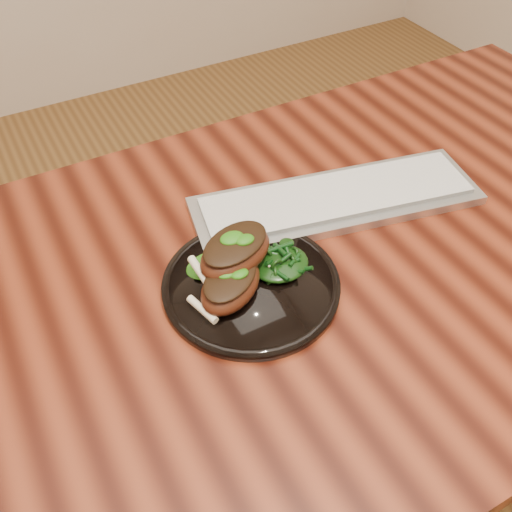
{
  "coord_description": "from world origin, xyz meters",
  "views": [
    {
      "loc": [
        -0.32,
        -0.49,
        1.35
      ],
      "look_at": [
        -0.05,
        0.02,
        0.78
      ],
      "focal_mm": 40.0,
      "sensor_mm": 36.0,
      "label": 1
    }
  ],
  "objects_px": {
    "greens_heap": "(280,261)",
    "desk": "(287,302)",
    "plate": "(251,285)",
    "keyboard": "(336,199)",
    "lamb_chop_front": "(230,284)"
  },
  "relations": [
    {
      "from": "plate",
      "to": "lamb_chop_front",
      "type": "distance_m",
      "value": 0.05
    },
    {
      "from": "greens_heap",
      "to": "desk",
      "type": "bearing_deg",
      "value": 20.28
    },
    {
      "from": "lamb_chop_front",
      "to": "keyboard",
      "type": "relative_size",
      "value": 0.26
    },
    {
      "from": "keyboard",
      "to": "desk",
      "type": "bearing_deg",
      "value": -148.87
    },
    {
      "from": "desk",
      "to": "lamb_chop_front",
      "type": "relative_size",
      "value": 12.4
    },
    {
      "from": "keyboard",
      "to": "lamb_chop_front",
      "type": "bearing_deg",
      "value": -156.77
    },
    {
      "from": "desk",
      "to": "plate",
      "type": "distance_m",
      "value": 0.12
    },
    {
      "from": "greens_heap",
      "to": "keyboard",
      "type": "height_order",
      "value": "greens_heap"
    },
    {
      "from": "lamb_chop_front",
      "to": "greens_heap",
      "type": "relative_size",
      "value": 1.54
    },
    {
      "from": "plate",
      "to": "greens_heap",
      "type": "bearing_deg",
      "value": 5.19
    },
    {
      "from": "desk",
      "to": "keyboard",
      "type": "height_order",
      "value": "keyboard"
    },
    {
      "from": "plate",
      "to": "keyboard",
      "type": "xyz_separation_m",
      "value": [
        0.21,
        0.1,
        0.0
      ]
    },
    {
      "from": "plate",
      "to": "greens_heap",
      "type": "distance_m",
      "value": 0.05
    },
    {
      "from": "plate",
      "to": "keyboard",
      "type": "relative_size",
      "value": 0.51
    },
    {
      "from": "keyboard",
      "to": "plate",
      "type": "bearing_deg",
      "value": -155.29
    }
  ]
}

